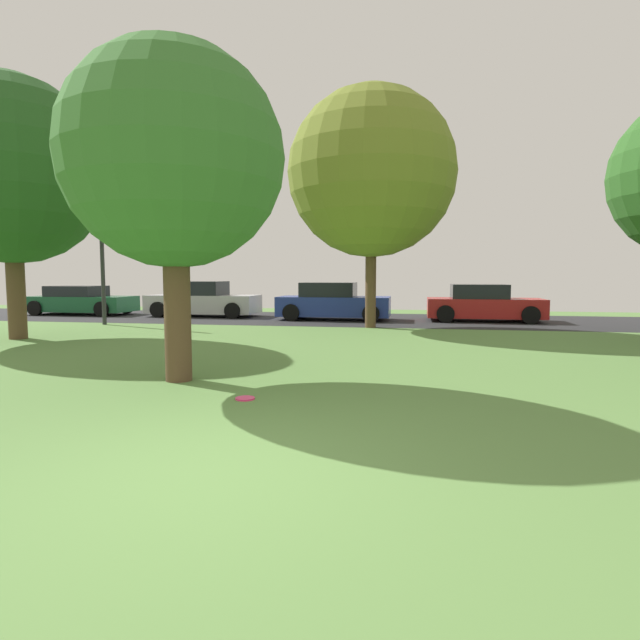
{
  "coord_description": "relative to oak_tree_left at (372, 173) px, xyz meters",
  "views": [
    {
      "loc": [
        1.81,
        -4.1,
        1.72
      ],
      "look_at": [
        0.0,
        5.67,
        0.86
      ],
      "focal_mm": 28.95,
      "sensor_mm": 36.0,
      "label": 1
    }
  ],
  "objects": [
    {
      "name": "parked_car_red",
      "position": [
        3.96,
        3.15,
        -4.38
      ],
      "size": [
        4.19,
        2.09,
        1.39
      ],
      "color": "#B21E1E",
      "rests_on": "ground_plane"
    },
    {
      "name": "oak_tree_left",
      "position": [
        0.0,
        0.0,
        0.0
      ],
      "size": [
        5.43,
        5.43,
        7.74
      ],
      "color": "brown",
      "rests_on": "ground_plane"
    },
    {
      "name": "parked_car_silver",
      "position": [
        -7.36,
        3.38,
        -4.34
      ],
      "size": [
        4.58,
        2.01,
        1.47
      ],
      "color": "#B7B7BC",
      "rests_on": "ground_plane"
    },
    {
      "name": "oak_tree_center",
      "position": [
        -2.34,
        -9.21,
        -1.44
      ],
      "size": [
        3.52,
        3.52,
        5.35
      ],
      "color": "brown",
      "rests_on": "ground_plane"
    },
    {
      "name": "street_lamp_post",
      "position": [
        -9.25,
        -0.7,
        -2.76
      ],
      "size": [
        0.14,
        0.14,
        4.5
      ],
      "primitive_type": "cylinder",
      "color": "#2D2D33",
      "rests_on": "ground_plane"
    },
    {
      "name": "oak_tree_right",
      "position": [
        -9.16,
        -4.8,
        -0.53
      ],
      "size": [
        4.95,
        4.95,
        6.97
      ],
      "color": "brown",
      "rests_on": "ground_plane"
    },
    {
      "name": "ground_plane",
      "position": [
        -0.35,
        -12.9,
        -5.01
      ],
      "size": [
        44.0,
        44.0,
        0.0
      ],
      "primitive_type": "plane",
      "color": "#5B8442"
    },
    {
      "name": "parked_car_blue",
      "position": [
        -1.7,
        2.74,
        -4.35
      ],
      "size": [
        4.3,
        1.95,
        1.45
      ],
      "color": "#233893",
      "rests_on": "ground_plane"
    },
    {
      "name": "parked_car_green",
      "position": [
        -13.01,
        3.33,
        -4.42
      ],
      "size": [
        4.5,
        2.08,
        1.26
      ],
      "color": "#195633",
      "rests_on": "ground_plane"
    },
    {
      "name": "frisbee_disc",
      "position": [
        -0.85,
        -10.26,
        -5.0
      ],
      "size": [
        0.27,
        0.27,
        0.03
      ],
      "primitive_type": "cylinder",
      "color": "#EA2D6B",
      "rests_on": "ground_plane"
    },
    {
      "name": "road_strip",
      "position": [
        -0.35,
        3.1,
        -5.01
      ],
      "size": [
        44.0,
        6.4,
        0.01
      ],
      "primitive_type": "cube",
      "color": "#28282B",
      "rests_on": "ground_plane"
    }
  ]
}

